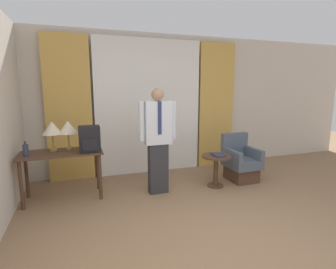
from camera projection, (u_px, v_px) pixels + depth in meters
ground_plane at (237, 268)px, 2.46m from camera, size 16.00×16.00×0.00m
wall_back at (148, 104)px, 5.19m from camera, size 10.00×0.06×2.70m
curtain_sheer_center at (149, 107)px, 5.08m from camera, size 2.07×0.06×2.58m
curtain_drape_left at (69, 109)px, 4.61m from camera, size 0.78×0.06×2.58m
curtain_drape_right at (216, 106)px, 5.56m from camera, size 0.78×0.06×2.58m
desk at (62, 159)px, 3.91m from camera, size 1.17×0.55×0.73m
table_lamp_left at (52, 129)px, 3.90m from camera, size 0.28×0.28×0.45m
table_lamp_right at (68, 128)px, 3.97m from camera, size 0.28×0.28×0.45m
bottle_near_edge at (26, 150)px, 3.62m from camera, size 0.07×0.07×0.21m
backpack at (89, 139)px, 3.85m from camera, size 0.30×0.25×0.39m
person at (158, 137)px, 4.09m from camera, size 0.60×0.20×1.66m
armchair at (240, 163)px, 4.78m from camera, size 0.52×0.61×0.83m
side_table at (216, 166)px, 4.44m from camera, size 0.49×0.49×0.54m
book at (218, 155)px, 4.39m from camera, size 0.16×0.25×0.03m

